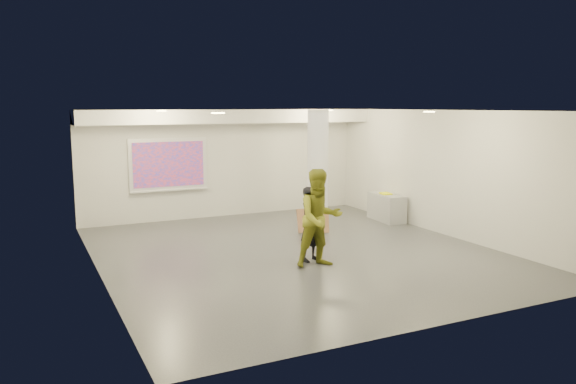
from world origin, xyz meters
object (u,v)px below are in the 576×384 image
column (318,170)px  projection_screen (169,165)px  woman (311,224)px  man (320,218)px  credenza (386,207)px

column → projection_screen: column is taller
column → woman: column is taller
projection_screen → man: 5.81m
column → man: 3.35m
woman → man: man is taller
projection_screen → man: size_ratio=1.10×
projection_screen → man: bearing=-74.5°
column → woman: bearing=-121.4°
projection_screen → woman: (1.58, -5.15, -0.78)m
column → woman: size_ratio=2.00×
projection_screen → column: bearing=-40.6°
credenza → woman: woman is taller
projection_screen → credenza: 6.00m
credenza → column: bearing=-171.3°
column → man: column is taller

